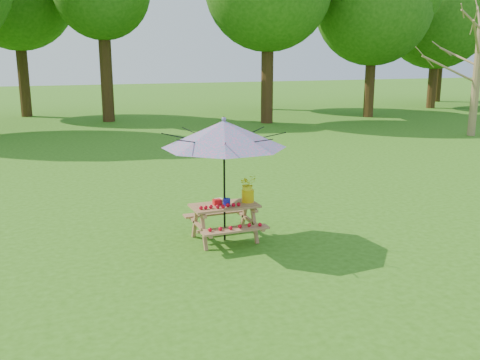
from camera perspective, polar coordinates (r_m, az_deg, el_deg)
name	(u,v)px	position (r m, az deg, el deg)	size (l,w,h in m)	color
picnic_table	(225,223)	(9.71, -1.65, -4.60)	(1.20, 1.32, 0.67)	#9C6746
patio_umbrella	(224,134)	(9.34, -1.72, 4.92)	(2.79, 2.79, 2.25)	black
produce_bins	(222,202)	(9.61, -1.96, -2.33)	(0.28, 0.39, 0.13)	red
tomatoes_row	(220,206)	(9.39, -2.15, -2.81)	(0.77, 0.13, 0.07)	red
flower_bucket	(248,187)	(9.73, 0.84, -0.80)	(0.34, 0.31, 0.51)	#E4B40C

